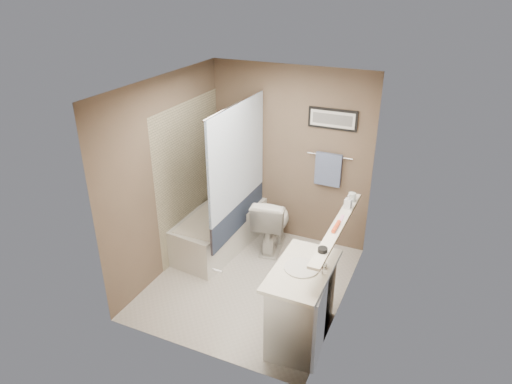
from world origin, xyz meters
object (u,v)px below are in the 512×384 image
at_px(hair_brush_front, 336,226).
at_px(bathtub, 219,229).
at_px(toilet, 272,222).
at_px(vanity, 302,305).
at_px(soap_bottle, 348,201).
at_px(candle_bowl_near, 323,250).
at_px(glass_jar, 352,197).

bearing_deg(hair_brush_front, bathtub, 156.08).
xyz_separation_m(bathtub, toilet, (0.68, 0.26, 0.14)).
height_order(vanity, soap_bottle, soap_bottle).
distance_m(toilet, vanity, 1.73).
height_order(hair_brush_front, soap_bottle, soap_bottle).
xyz_separation_m(toilet, hair_brush_front, (1.10, -1.05, 0.75)).
relative_size(vanity, hair_brush_front, 4.09).
relative_size(candle_bowl_near, hair_brush_front, 0.41).
height_order(vanity, glass_jar, glass_jar).
relative_size(bathtub, glass_jar, 15.00).
height_order(vanity, candle_bowl_near, candle_bowl_near).
bearing_deg(bathtub, hair_brush_front, -17.67).
relative_size(bathtub, candle_bowl_near, 16.67).
bearing_deg(glass_jar, vanity, -99.85).
distance_m(vanity, hair_brush_front, 0.86).
xyz_separation_m(candle_bowl_near, hair_brush_front, (0.00, 0.46, 0.00)).
bearing_deg(glass_jar, soap_bottle, -90.00).
distance_m(toilet, glass_jar, 1.40).
bearing_deg(soap_bottle, toilet, 152.47).
height_order(vanity, hair_brush_front, hair_brush_front).
distance_m(vanity, glass_jar, 1.32).
height_order(toilet, hair_brush_front, hair_brush_front).
bearing_deg(soap_bottle, glass_jar, 90.00).
bearing_deg(candle_bowl_near, bathtub, 144.94).
bearing_deg(bathtub, candle_bowl_near, -28.82).
xyz_separation_m(vanity, candle_bowl_near, (0.19, -0.05, 0.73)).
xyz_separation_m(vanity, soap_bottle, (0.19, 0.89, 0.80)).
bearing_deg(toilet, soap_bottle, 144.14).
bearing_deg(toilet, bathtub, 12.38).
height_order(hair_brush_front, glass_jar, glass_jar).
bearing_deg(vanity, glass_jar, 76.01).
distance_m(bathtub, hair_brush_front, 2.14).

